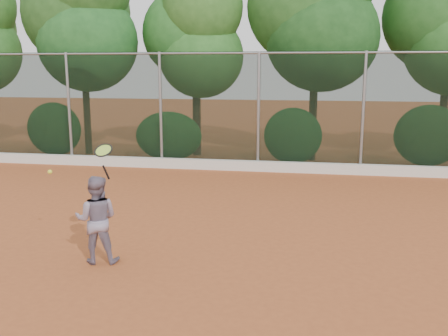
# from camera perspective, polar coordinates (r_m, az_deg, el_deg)

# --- Properties ---
(ground) EXTENTS (80.00, 80.00, 0.00)m
(ground) POSITION_cam_1_polar(r_m,az_deg,el_deg) (8.44, -1.17, -9.68)
(ground) COLOR #A34F26
(ground) RESTS_ON ground
(concrete_curb) EXTENTS (24.00, 0.20, 0.30)m
(concrete_curb) POSITION_cam_1_polar(r_m,az_deg,el_deg) (14.91, 3.80, 0.22)
(concrete_curb) COLOR silver
(concrete_curb) RESTS_ON ground
(tennis_player) EXTENTS (0.77, 0.65, 1.40)m
(tennis_player) POSITION_cam_1_polar(r_m,az_deg,el_deg) (8.11, -14.36, -5.72)
(tennis_player) COLOR gray
(tennis_player) RESTS_ON ground
(chainlink_fence) EXTENTS (24.09, 0.09, 3.50)m
(chainlink_fence) POSITION_cam_1_polar(r_m,az_deg,el_deg) (14.86, 3.96, 6.84)
(chainlink_fence) COLOR black
(chainlink_fence) RESTS_ON ground
(foliage_backdrop) EXTENTS (23.70, 3.63, 7.55)m
(foliage_backdrop) POSITION_cam_1_polar(r_m,az_deg,el_deg) (16.89, 2.89, 16.04)
(foliage_backdrop) COLOR #3C2717
(foliage_backdrop) RESTS_ON ground
(tennis_racket) EXTENTS (0.30, 0.29, 0.57)m
(tennis_racket) POSITION_cam_1_polar(r_m,az_deg,el_deg) (7.69, -13.59, 1.69)
(tennis_racket) COLOR black
(tennis_racket) RESTS_ON ground
(tennis_ball_in_flight) EXTENTS (0.07, 0.07, 0.07)m
(tennis_ball_in_flight) POSITION_cam_1_polar(r_m,az_deg,el_deg) (8.57, -19.28, -0.42)
(tennis_ball_in_flight) COLOR yellow
(tennis_ball_in_flight) RESTS_ON ground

